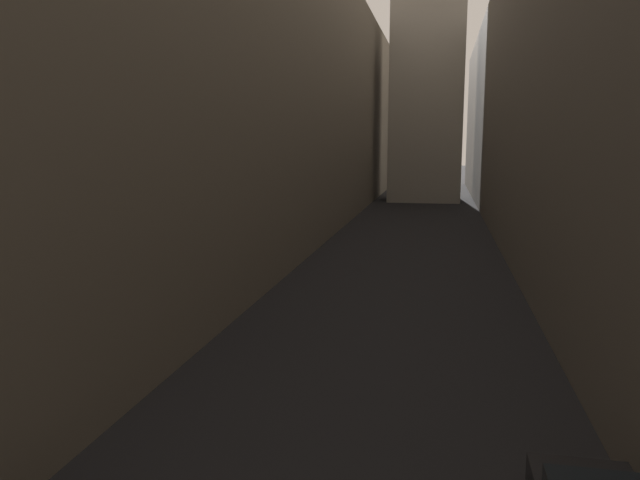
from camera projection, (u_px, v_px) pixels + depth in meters
name	position (u px, v px, depth m)	size (l,w,h in m)	color
ground_plane	(412.00, 239.00, 41.05)	(264.00, 264.00, 0.00)	black
building_block_left	(253.00, 98.00, 43.72)	(12.58, 108.00, 19.40)	#756B5B
building_block_right	(625.00, 97.00, 38.87)	(15.74, 108.00, 18.75)	#60594F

